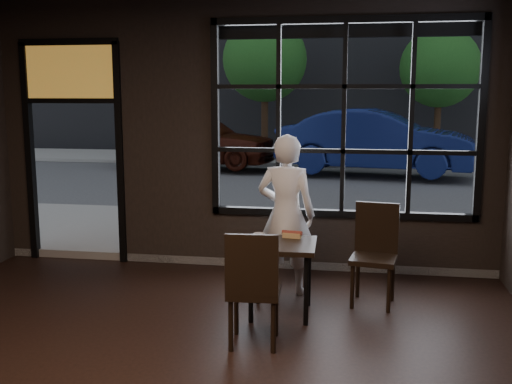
% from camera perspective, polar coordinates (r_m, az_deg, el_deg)
% --- Properties ---
extents(window_frame, '(3.06, 0.12, 2.28)m').
position_cam_1_polar(window_frame, '(6.94, 8.35, 6.88)').
color(window_frame, black).
rests_on(window_frame, ground).
extents(stained_transom, '(1.20, 0.06, 0.70)m').
position_cam_1_polar(stained_transom, '(7.74, -17.26, 10.90)').
color(stained_transom, orange).
rests_on(stained_transom, ground).
extents(street_asphalt, '(60.00, 41.00, 0.04)m').
position_cam_1_polar(street_asphalt, '(27.55, 6.61, 5.03)').
color(street_asphalt, '#545456').
rests_on(street_asphalt, ground).
extents(cafe_table, '(0.67, 0.67, 0.71)m').
position_cam_1_polar(cafe_table, '(5.76, 2.39, -8.21)').
color(cafe_table, black).
rests_on(cafe_table, floor).
extents(chair_near, '(0.46, 0.46, 1.00)m').
position_cam_1_polar(chair_near, '(5.06, -0.18, -9.03)').
color(chair_near, black).
rests_on(chair_near, floor).
extents(chair_window, '(0.50, 0.50, 1.01)m').
position_cam_1_polar(chair_window, '(6.07, 11.14, -5.98)').
color(chair_window, black).
rests_on(chair_window, floor).
extents(man, '(0.66, 0.47, 1.68)m').
position_cam_1_polar(man, '(6.27, 2.88, -2.15)').
color(man, silver).
rests_on(man, floor).
extents(hotdog, '(0.21, 0.11, 0.06)m').
position_cam_1_polar(hotdog, '(5.86, 3.45, -4.09)').
color(hotdog, tan).
rests_on(hotdog, cafe_table).
extents(cup, '(0.13, 0.13, 0.10)m').
position_cam_1_polar(cup, '(5.63, 0.31, -4.44)').
color(cup, silver).
rests_on(cup, cafe_table).
extents(navy_car, '(5.04, 2.44, 1.59)m').
position_cam_1_polar(navy_car, '(15.21, 11.37, 4.77)').
color(navy_car, '#101B52').
rests_on(navy_car, street_asphalt).
extents(maroon_car, '(4.53, 2.34, 1.47)m').
position_cam_1_polar(maroon_car, '(16.50, -5.63, 5.06)').
color(maroon_car, '#381109').
rests_on(maroon_car, street_asphalt).
extents(tree_left, '(2.54, 2.54, 4.33)m').
position_cam_1_polar(tree_left, '(18.47, 0.84, 12.45)').
color(tree_left, '#332114').
rests_on(tree_left, street_asphalt).
extents(tree_right, '(2.32, 2.32, 3.97)m').
position_cam_1_polar(tree_right, '(18.66, 17.11, 11.22)').
color(tree_right, '#332114').
rests_on(tree_right, street_asphalt).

